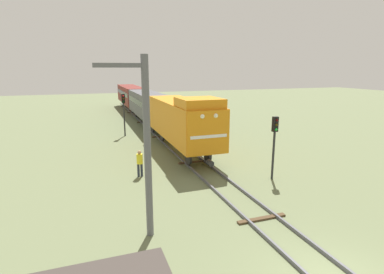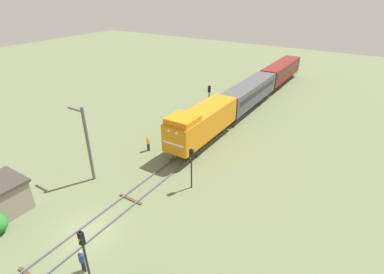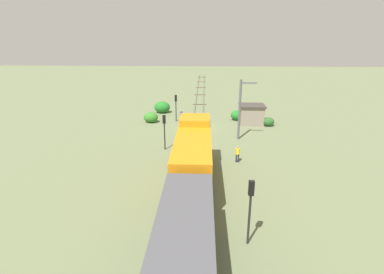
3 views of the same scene
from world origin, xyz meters
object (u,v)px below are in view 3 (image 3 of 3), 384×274
object	(u,v)px
traffic_signal_mid	(164,126)
worker_near_track	(181,115)
catenary_mast	(240,108)
traffic_signal_near	(176,103)
relay_hut	(252,114)
traffic_signal_far	(250,201)
locomotive	(193,151)
worker_by_signal	(238,153)

from	to	relation	value
traffic_signal_mid	worker_near_track	xyz separation A→B (m)	(-1.00, -11.03, -1.72)
catenary_mast	traffic_signal_mid	bearing A→B (deg)	23.98
traffic_signal_near	worker_near_track	distance (m)	1.88
worker_near_track	relay_hut	world-z (taller)	relay_hut
traffic_signal_near	traffic_signal_far	world-z (taller)	traffic_signal_far
worker_near_track	locomotive	bearing A→B (deg)	151.62
locomotive	worker_near_track	bearing A→B (deg)	-82.58
catenary_mast	worker_by_signal	bearing A→B (deg)	82.85
relay_hut	catenary_mast	bearing A→B (deg)	69.78
locomotive	traffic_signal_mid	xyz separation A→B (m)	(3.40, -7.40, -0.06)
traffic_signal_near	relay_hut	world-z (taller)	traffic_signal_near
locomotive	traffic_signal_near	size ratio (longest dim) A/B	3.02
locomotive	traffic_signal_near	xyz separation A→B (m)	(3.20, -18.66, -0.09)
traffic_signal_near	catenary_mast	world-z (taller)	catenary_mast
traffic_signal_mid	traffic_signal_near	bearing A→B (deg)	-91.02
worker_by_signal	catenary_mast	xyz separation A→B (m)	(-0.87, -6.92, 2.83)
traffic_signal_near	traffic_signal_far	size ratio (longest dim) A/B	0.91
traffic_signal_near	worker_by_signal	xyz separation A→B (m)	(-7.40, 14.41, -1.69)
traffic_signal_mid	catenary_mast	size ratio (longest dim) A/B	0.54
locomotive	worker_by_signal	world-z (taller)	locomotive
locomotive	catenary_mast	xyz separation A→B (m)	(-5.07, -11.17, 1.05)
traffic_signal_near	traffic_signal_mid	size ratio (longest dim) A/B	0.99
worker_by_signal	catenary_mast	world-z (taller)	catenary_mast
locomotive	worker_by_signal	distance (m)	6.23
locomotive	worker_by_signal	xyz separation A→B (m)	(-4.20, -4.25, -1.78)
catenary_mast	relay_hut	xyz separation A→B (m)	(-2.43, -6.60, -2.44)
traffic_signal_far	catenary_mast	distance (m)	19.21
locomotive	traffic_signal_far	world-z (taller)	locomotive
worker_near_track	catenary_mast	distance (m)	10.80
worker_by_signal	traffic_signal_far	bearing A→B (deg)	-94.97
traffic_signal_near	relay_hut	xyz separation A→B (m)	(-10.70, 0.89, -1.30)
worker_near_track	relay_hut	xyz separation A→B (m)	(-9.90, 0.66, 0.40)
locomotive	worker_by_signal	bearing A→B (deg)	-134.66
traffic_signal_mid	worker_by_signal	world-z (taller)	traffic_signal_mid
locomotive	worker_near_track	world-z (taller)	locomotive
worker_by_signal	traffic_signal_near	bearing A→B (deg)	115.03
traffic_signal_near	traffic_signal_mid	distance (m)	11.26
traffic_signal_mid	worker_by_signal	distance (m)	8.41
traffic_signal_near	relay_hut	size ratio (longest dim) A/B	1.10
catenary_mast	traffic_signal_far	bearing A→B (deg)	85.61
traffic_signal_near	worker_near_track	xyz separation A→B (m)	(-0.80, 0.22, -1.69)
traffic_signal_far	worker_near_track	distance (m)	27.14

